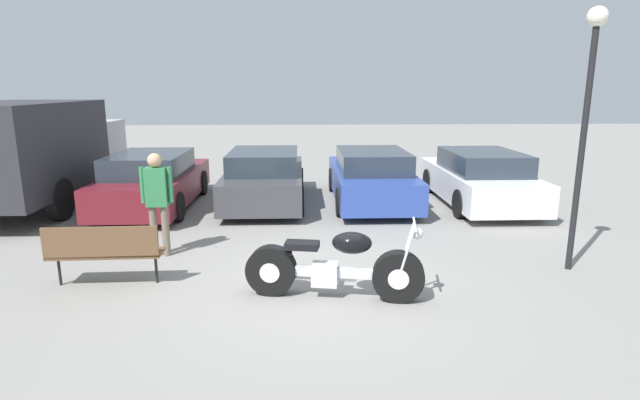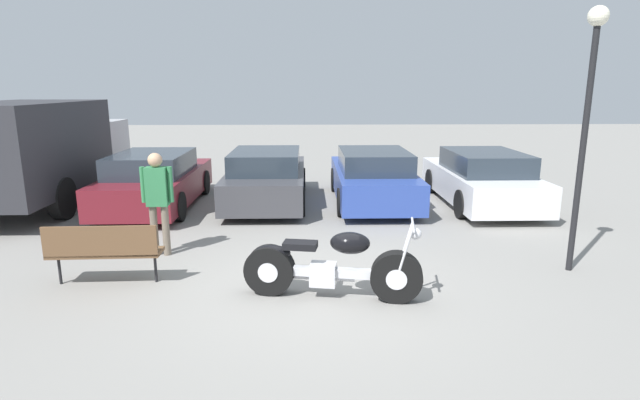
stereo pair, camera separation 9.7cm
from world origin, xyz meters
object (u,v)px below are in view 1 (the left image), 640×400
parked_car_dark_grey (265,178)px  park_bench (104,249)px  parked_car_blue (371,177)px  parked_car_white (479,179)px  parked_car_maroon (154,181)px  person_standing (157,196)px  delivery_truck (34,149)px  lamp_post (588,96)px  motorcycle (332,267)px

parked_car_dark_grey → park_bench: bearing=-110.5°
parked_car_blue → parked_car_white: bearing=-5.6°
parked_car_maroon → person_standing: (1.06, -3.41, 0.40)m
delivery_truck → lamp_post: 11.12m
delivery_truck → lamp_post: size_ratio=1.47×
motorcycle → parked_car_white: 6.47m
motorcycle → parked_car_white: bearing=54.1°
park_bench → person_standing: (0.41, 1.28, 0.47)m
parked_car_dark_grey → person_standing: person_standing is taller
parked_car_dark_grey → parked_car_blue: bearing=-1.1°
delivery_truck → parked_car_dark_grey: bearing=2.4°
park_bench → parked_car_maroon: bearing=97.8°
parked_car_dark_grey → parked_car_blue: same height
parked_car_dark_grey → person_standing: (-1.47, -3.76, 0.40)m
parked_car_blue → park_bench: size_ratio=2.76×
lamp_post → delivery_truck: bearing=156.5°
motorcycle → parked_car_dark_grey: 5.68m
motorcycle → parked_car_blue: bearing=77.0°
parked_car_white → lamp_post: 4.76m
parked_car_blue → person_standing: bearing=-137.1°
motorcycle → parked_car_white: size_ratio=0.55×
motorcycle → delivery_truck: bearing=140.4°
parked_car_maroon → person_standing: person_standing is taller
delivery_truck → person_standing: 5.15m
person_standing → park_bench: bearing=-107.7°
parked_car_blue → delivery_truck: 7.75m
delivery_truck → park_bench: 5.90m
park_bench → parked_car_white: bearing=34.4°
parked_car_white → park_bench: 8.39m
parked_car_dark_grey → parked_car_white: (5.05, -0.29, 0.00)m
motorcycle → parked_car_dark_grey: (-1.25, 5.54, 0.18)m
parked_car_maroon → park_bench: 4.74m
parked_car_blue → delivery_truck: delivery_truck is taller
lamp_post → park_bench: bearing=-176.5°
parked_car_blue → lamp_post: size_ratio=1.12×
parked_car_maroon → park_bench: size_ratio=2.76×
delivery_truck → person_standing: bearing=-43.6°
parked_car_dark_grey → parked_car_white: same height
parked_car_dark_grey → parked_car_blue: (2.52, -0.05, 0.00)m
park_bench → lamp_post: bearing=3.5°
park_bench → lamp_post: lamp_post is taller
parked_car_maroon → lamp_post: size_ratio=1.12×
parked_car_maroon → parked_car_dark_grey: same height
parked_car_white → lamp_post: (-0.10, -4.33, 1.99)m
parked_car_dark_grey → delivery_truck: 5.24m
parked_car_blue → person_standing: person_standing is taller
lamp_post → person_standing: (-6.42, 0.87, -1.59)m
motorcycle → delivery_truck: delivery_truck is taller
motorcycle → parked_car_maroon: 6.43m
park_bench → person_standing: bearing=72.3°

